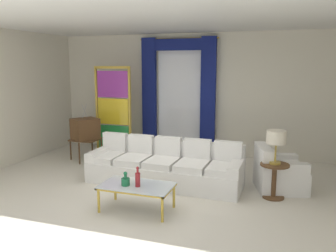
{
  "coord_description": "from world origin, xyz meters",
  "views": [
    {
      "loc": [
        2.14,
        -5.39,
        2.22
      ],
      "look_at": [
        0.02,
        0.9,
        1.05
      ],
      "focal_mm": 36.93,
      "sensor_mm": 36.0,
      "label": 1
    }
  ],
  "objects": [
    {
      "name": "armchair_white",
      "position": [
        2.1,
        0.9,
        0.29
      ],
      "size": [
        1.01,
        1.0,
        0.8
      ],
      "color": "white",
      "rests_on": "ground"
    },
    {
      "name": "ceiling_slab",
      "position": [
        0.0,
        0.8,
        3.02
      ],
      "size": [
        8.0,
        7.6,
        0.04
      ],
      "primitive_type": "cube",
      "color": "white"
    },
    {
      "name": "peacock_figurine",
      "position": [
        -1.41,
        1.78,
        0.22
      ],
      "size": [
        0.44,
        0.6,
        0.5
      ],
      "color": "beige",
      "rests_on": "ground"
    },
    {
      "name": "bottle_crystal_tall",
      "position": [
        -0.09,
        -0.82,
        0.48
      ],
      "size": [
        0.13,
        0.13,
        0.22
      ],
      "color": "#196B3D",
      "rests_on": "coffee_table"
    },
    {
      "name": "vintage_tv",
      "position": [
        -2.24,
        1.52,
        0.73
      ],
      "size": [
        0.74,
        0.77,
        1.35
      ],
      "color": "brown",
      "rests_on": "ground"
    },
    {
      "name": "wall_left",
      "position": [
        -3.66,
        0.6,
        1.5
      ],
      "size": [
        0.12,
        7.0,
        3.0
      ],
      "primitive_type": "cube",
      "color": "silver",
      "rests_on": "ground"
    },
    {
      "name": "stained_glass_divider",
      "position": [
        -1.82,
        2.14,
        1.06
      ],
      "size": [
        0.95,
        0.05,
        2.2
      ],
      "color": "gold",
      "rests_on": "ground"
    },
    {
      "name": "couch_white_long",
      "position": [
        0.06,
        0.61,
        0.31
      ],
      "size": [
        2.94,
        0.99,
        0.86
      ],
      "color": "white",
      "rests_on": "ground"
    },
    {
      "name": "bottle_blue_decanter",
      "position": [
        0.11,
        -0.81,
        0.54
      ],
      "size": [
        0.08,
        0.08,
        0.31
      ],
      "color": "maroon",
      "rests_on": "coffee_table"
    },
    {
      "name": "coffee_table",
      "position": [
        0.06,
        -0.75,
        0.37
      ],
      "size": [
        1.11,
        0.62,
        0.41
      ],
      "color": "silver",
      "rests_on": "ground"
    },
    {
      "name": "ground_plane",
      "position": [
        0.0,
        0.0,
        0.0
      ],
      "size": [
        16.0,
        16.0,
        0.0
      ],
      "primitive_type": "plane",
      "color": "silver"
    },
    {
      "name": "wall_rear",
      "position": [
        0.0,
        3.06,
        1.5
      ],
      "size": [
        8.0,
        0.12,
        3.0
      ],
      "primitive_type": "cube",
      "color": "silver",
      "rests_on": "ground"
    },
    {
      "name": "round_side_table",
      "position": [
        2.06,
        0.46,
        0.36
      ],
      "size": [
        0.48,
        0.48,
        0.59
      ],
      "color": "brown",
      "rests_on": "ground"
    },
    {
      "name": "curtained_window",
      "position": [
        -0.39,
        2.89,
        1.74
      ],
      "size": [
        2.0,
        0.17,
        2.7
      ],
      "color": "white",
      "rests_on": "ground"
    },
    {
      "name": "table_lamp_brass",
      "position": [
        2.06,
        0.46,
        1.03
      ],
      "size": [
        0.32,
        0.32,
        0.57
      ],
      "color": "#B29338",
      "rests_on": "round_side_table"
    }
  ]
}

